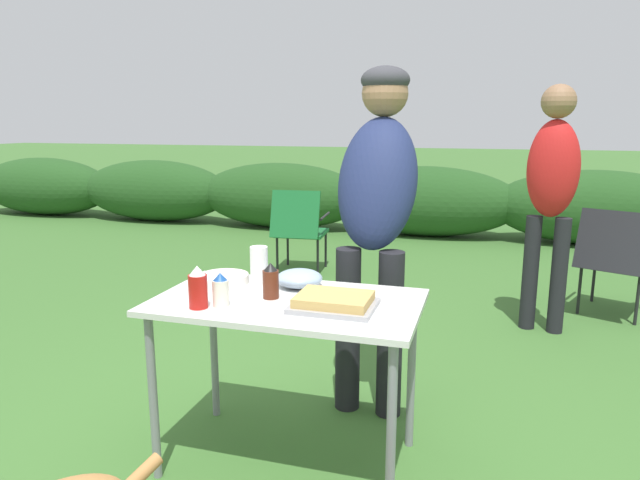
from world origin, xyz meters
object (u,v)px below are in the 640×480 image
plate_stack (224,279)px  paper_cup_stack (259,266)px  mayo_bottle (221,290)px  standing_person_in_olive_jacket (377,199)px  ketchup_bottle (198,288)px  folding_table (288,317)px  standing_person_in_gray_fleece (552,185)px  camp_chair_green_behind_table (299,227)px  bbq_sauce_bottle (271,281)px  camp_chair_near_hedge (614,257)px  mixing_bowl (299,278)px  food_tray (334,302)px

plate_stack → paper_cup_stack: paper_cup_stack is taller
paper_cup_stack → mayo_bottle: bearing=-94.7°
standing_person_in_olive_jacket → ketchup_bottle: bearing=-120.1°
folding_table → standing_person_in_olive_jacket: 0.82m
folding_table → standing_person_in_gray_fleece: bearing=59.7°
mayo_bottle → camp_chair_green_behind_table: bearing=103.1°
bbq_sauce_bottle → standing_person_in_olive_jacket: 0.78m
plate_stack → camp_chair_near_hedge: bearing=48.5°
bbq_sauce_bottle → standing_person_in_olive_jacket: standing_person_in_olive_jacket is taller
mixing_bowl → mayo_bottle: (-0.22, -0.34, 0.03)m
paper_cup_stack → mayo_bottle: (-0.03, -0.33, -0.02)m
mixing_bowl → bbq_sauce_bottle: (-0.06, -0.19, 0.03)m
ketchup_bottle → bbq_sauce_bottle: bearing=41.3°
food_tray → standing_person_in_gray_fleece: size_ratio=0.19×
mayo_bottle → ketchup_bottle: size_ratio=0.80×
folding_table → paper_cup_stack: 0.31m
bbq_sauce_bottle → standing_person_in_olive_jacket: (0.31, 0.66, 0.27)m
bbq_sauce_bottle → camp_chair_green_behind_table: (-0.89, 2.99, -0.34)m
mayo_bottle → standing_person_in_olive_jacket: bearing=60.0°
mayo_bottle → folding_table: bearing=34.4°
food_tray → camp_chair_green_behind_table: 3.28m
plate_stack → standing_person_in_gray_fleece: standing_person_in_gray_fleece is taller
food_tray → ketchup_bottle: bearing=-164.1°
food_tray → mayo_bottle: (-0.44, -0.10, 0.04)m
standing_person_in_olive_jacket → camp_chair_green_behind_table: (-1.20, 2.33, -0.62)m
food_tray → mixing_bowl: 0.33m
ketchup_bottle → standing_person_in_gray_fleece: standing_person_in_gray_fleece is taller
folding_table → mixing_bowl: mixing_bowl is taller
mixing_bowl → plate_stack: bearing=-173.3°
folding_table → bbq_sauce_bottle: (-0.07, -0.00, 0.15)m
mixing_bowl → ketchup_bottle: 0.49m
mixing_bowl → standing_person_in_olive_jacket: bearing=61.7°
mixing_bowl → food_tray: bearing=-47.2°
ketchup_bottle → standing_person_in_gray_fleece: 2.69m
camp_chair_green_behind_table → camp_chair_near_hedge: (2.67, -0.50, 0.00)m
paper_cup_stack → camp_chair_near_hedge: 3.02m
bbq_sauce_bottle → mixing_bowl: bearing=71.9°
paper_cup_stack → ketchup_bottle: (-0.10, -0.38, -0.01)m
bbq_sauce_bottle → camp_chair_near_hedge: size_ratio=0.18×
mayo_bottle → bbq_sauce_bottle: bearing=45.1°
mayo_bottle → standing_person_in_gray_fleece: 2.61m
mixing_bowl → standing_person_in_gray_fleece: size_ratio=0.12×
folding_table → food_tray: (0.22, -0.05, 0.10)m
camp_chair_green_behind_table → food_tray: bearing=-74.0°
mixing_bowl → mayo_bottle: 0.41m
standing_person_in_gray_fleece → camp_chair_near_hedge: standing_person_in_gray_fleece is taller
camp_chair_green_behind_table → camp_chair_near_hedge: bearing=-15.8°
paper_cup_stack → food_tray: bearing=-29.3°
mixing_bowl → camp_chair_green_behind_table: size_ratio=0.25×
paper_cup_stack → camp_chair_near_hedge: paper_cup_stack is taller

